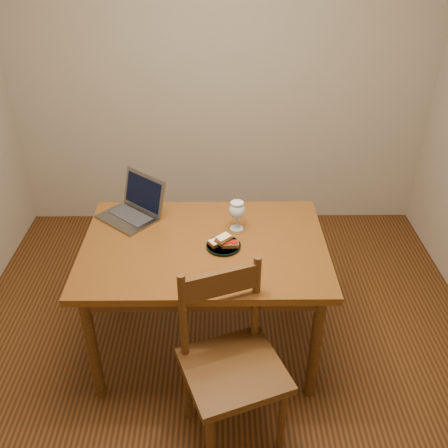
{
  "coord_description": "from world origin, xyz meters",
  "views": [
    {
      "loc": [
        -0.01,
        -2.08,
        2.25
      ],
      "look_at": [
        0.01,
        0.2,
        0.8
      ],
      "focal_mm": 40.0,
      "sensor_mm": 36.0,
      "label": 1
    }
  ],
  "objects_px": {
    "laptop": "(135,206)",
    "plate": "(224,246)",
    "table": "(205,257)",
    "chair": "(232,357)",
    "milk_glass": "(237,216)"
  },
  "relations": [
    {
      "from": "milk_glass",
      "to": "table",
      "type": "bearing_deg",
      "value": -140.59
    },
    {
      "from": "chair",
      "to": "milk_glass",
      "type": "distance_m",
      "value": 0.8
    },
    {
      "from": "laptop",
      "to": "table",
      "type": "bearing_deg",
      "value": 4.35
    },
    {
      "from": "milk_glass",
      "to": "laptop",
      "type": "bearing_deg",
      "value": 165.06
    },
    {
      "from": "table",
      "to": "laptop",
      "type": "distance_m",
      "value": 0.53
    },
    {
      "from": "table",
      "to": "milk_glass",
      "type": "distance_m",
      "value": 0.29
    },
    {
      "from": "chair",
      "to": "laptop",
      "type": "height_order",
      "value": "laptop"
    },
    {
      "from": "laptop",
      "to": "milk_glass",
      "type": "bearing_deg",
      "value": 26.02
    },
    {
      "from": "laptop",
      "to": "plate",
      "type": "bearing_deg",
      "value": 7.71
    },
    {
      "from": "plate",
      "to": "chair",
      "type": "bearing_deg",
      "value": -86.62
    },
    {
      "from": "plate",
      "to": "laptop",
      "type": "xyz_separation_m",
      "value": [
        -0.51,
        0.33,
        0.05
      ]
    },
    {
      "from": "table",
      "to": "chair",
      "type": "height_order",
      "value": "chair"
    },
    {
      "from": "table",
      "to": "milk_glass",
      "type": "xyz_separation_m",
      "value": [
        0.18,
        0.15,
        0.17
      ]
    },
    {
      "from": "chair",
      "to": "laptop",
      "type": "distance_m",
      "value": 1.08
    },
    {
      "from": "table",
      "to": "chair",
      "type": "distance_m",
      "value": 0.62
    }
  ]
}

